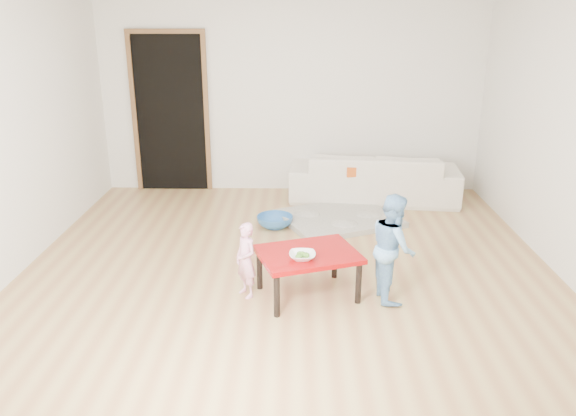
{
  "coord_description": "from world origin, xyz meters",
  "views": [
    {
      "loc": [
        0.08,
        -4.92,
        2.29
      ],
      "look_at": [
        0.0,
        -0.2,
        0.65
      ],
      "focal_mm": 35.0,
      "sensor_mm": 36.0,
      "label": 1
    }
  ],
  "objects_px": {
    "sofa": "(374,176)",
    "basin": "(275,221)",
    "red_table": "(308,274)",
    "child_pink": "(246,260)",
    "child_blue": "(393,247)",
    "bowl": "(302,256)"
  },
  "relations": [
    {
      "from": "bowl",
      "to": "basin",
      "type": "bearing_deg",
      "value": 99.46
    },
    {
      "from": "child_pink",
      "to": "basin",
      "type": "relative_size",
      "value": 1.6
    },
    {
      "from": "sofa",
      "to": "basin",
      "type": "xyz_separation_m",
      "value": [
        -1.24,
        -1.03,
        -0.25
      ]
    },
    {
      "from": "red_table",
      "to": "sofa",
      "type": "bearing_deg",
      "value": 71.44
    },
    {
      "from": "red_table",
      "to": "child_blue",
      "type": "xyz_separation_m",
      "value": [
        0.7,
        -0.01,
        0.26
      ]
    },
    {
      "from": "child_blue",
      "to": "red_table",
      "type": "bearing_deg",
      "value": 83.01
    },
    {
      "from": "sofa",
      "to": "child_blue",
      "type": "relative_size",
      "value": 2.31
    },
    {
      "from": "bowl",
      "to": "basin",
      "type": "xyz_separation_m",
      "value": [
        -0.3,
        1.77,
        -0.37
      ]
    },
    {
      "from": "sofa",
      "to": "child_pink",
      "type": "relative_size",
      "value": 3.23
    },
    {
      "from": "bowl",
      "to": "basin",
      "type": "distance_m",
      "value": 1.83
    },
    {
      "from": "child_pink",
      "to": "child_blue",
      "type": "xyz_separation_m",
      "value": [
        1.23,
        -0.01,
        0.13
      ]
    },
    {
      "from": "bowl",
      "to": "child_blue",
      "type": "height_order",
      "value": "child_blue"
    },
    {
      "from": "sofa",
      "to": "red_table",
      "type": "height_order",
      "value": "sofa"
    },
    {
      "from": "child_pink",
      "to": "basin",
      "type": "xyz_separation_m",
      "value": [
        0.18,
        1.64,
        -0.26
      ]
    },
    {
      "from": "sofa",
      "to": "basin",
      "type": "relative_size",
      "value": 5.18
    },
    {
      "from": "sofa",
      "to": "bowl",
      "type": "relative_size",
      "value": 9.82
    },
    {
      "from": "red_table",
      "to": "child_blue",
      "type": "distance_m",
      "value": 0.75
    },
    {
      "from": "sofa",
      "to": "child_pink",
      "type": "bearing_deg",
      "value": 67.93
    },
    {
      "from": "sofa",
      "to": "child_blue",
      "type": "xyz_separation_m",
      "value": [
        -0.19,
        -2.68,
        0.15
      ]
    },
    {
      "from": "child_pink",
      "to": "basin",
      "type": "distance_m",
      "value": 1.67
    },
    {
      "from": "child_pink",
      "to": "child_blue",
      "type": "distance_m",
      "value": 1.23
    },
    {
      "from": "child_blue",
      "to": "basin",
      "type": "height_order",
      "value": "child_blue"
    }
  ]
}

